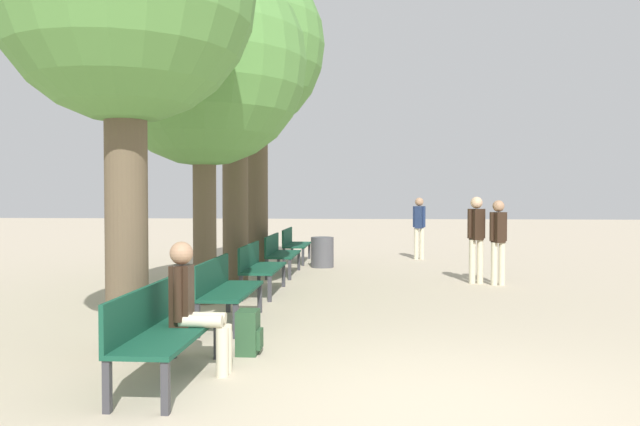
# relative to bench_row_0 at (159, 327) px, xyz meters

# --- Properties ---
(ground_plane) EXTENTS (80.00, 80.00, 0.00)m
(ground_plane) POSITION_rel_bench_row_0_xyz_m (2.27, -0.37, -0.50)
(ground_plane) COLOR #B7A88E
(bench_row_0) EXTENTS (0.55, 1.73, 0.85)m
(bench_row_0) POSITION_rel_bench_row_0_xyz_m (0.00, 0.00, 0.00)
(bench_row_0) COLOR #144733
(bench_row_0) RESTS_ON ground_plane
(bench_row_1) EXTENTS (0.55, 1.73, 0.85)m
(bench_row_1) POSITION_rel_bench_row_0_xyz_m (0.00, 2.55, 0.00)
(bench_row_1) COLOR #144733
(bench_row_1) RESTS_ON ground_plane
(bench_row_2) EXTENTS (0.55, 1.73, 0.85)m
(bench_row_2) POSITION_rel_bench_row_0_xyz_m (0.00, 5.09, 0.00)
(bench_row_2) COLOR #144733
(bench_row_2) RESTS_ON ground_plane
(bench_row_3) EXTENTS (0.55, 1.73, 0.85)m
(bench_row_3) POSITION_rel_bench_row_0_xyz_m (0.00, 7.64, 0.00)
(bench_row_3) COLOR #144733
(bench_row_3) RESTS_ON ground_plane
(bench_row_4) EXTENTS (0.55, 1.73, 0.85)m
(bench_row_4) POSITION_rel_bench_row_0_xyz_m (0.00, 10.18, 0.00)
(bench_row_4) COLOR #144733
(bench_row_4) RESTS_ON ground_plane
(tree_row_1) EXTENTS (3.20, 3.20, 5.33)m
(tree_row_1) POSITION_rel_bench_row_0_xyz_m (-0.66, 4.08, 3.21)
(tree_row_1) COLOR brown
(tree_row_1) RESTS_ON ground_plane
(tree_row_2) EXTENTS (3.43, 3.43, 6.25)m
(tree_row_2) POSITION_rel_bench_row_0_xyz_m (-0.66, 6.34, 3.98)
(tree_row_2) COLOR brown
(tree_row_2) RESTS_ON ground_plane
(tree_row_3) EXTENTS (2.58, 2.58, 5.91)m
(tree_row_3) POSITION_rel_bench_row_0_xyz_m (-0.66, 8.54, 3.95)
(tree_row_3) COLOR brown
(tree_row_3) RESTS_ON ground_plane
(person_seated) EXTENTS (0.57, 0.32, 1.25)m
(person_seated) POSITION_rel_bench_row_0_xyz_m (0.24, 0.28, 0.17)
(person_seated) COLOR beige
(person_seated) RESTS_ON ground_plane
(backpack) EXTENTS (0.26, 0.30, 0.47)m
(backpack) POSITION_rel_bench_row_0_xyz_m (0.61, 1.04, -0.27)
(backpack) COLOR #284C2D
(backpack) RESTS_ON ground_plane
(pedestrian_near) EXTENTS (0.33, 0.28, 1.63)m
(pedestrian_near) POSITION_rel_bench_row_0_xyz_m (3.22, 11.07, 0.44)
(pedestrian_near) COLOR beige
(pedestrian_near) RESTS_ON ground_plane
(pedestrian_mid) EXTENTS (0.34, 0.28, 1.66)m
(pedestrian_mid) POSITION_rel_bench_row_0_xyz_m (3.94, 6.61, 0.45)
(pedestrian_mid) COLOR beige
(pedestrian_mid) RESTS_ON ground_plane
(pedestrian_far) EXTENTS (0.32, 0.27, 1.59)m
(pedestrian_far) POSITION_rel_bench_row_0_xyz_m (4.30, 6.41, 0.41)
(pedestrian_far) COLOR beige
(pedestrian_far) RESTS_ON ground_plane
(trash_bin) EXTENTS (0.53, 0.53, 0.71)m
(trash_bin) POSITION_rel_bench_row_0_xyz_m (0.81, 9.09, -0.14)
(trash_bin) COLOR #4C4C51
(trash_bin) RESTS_ON ground_plane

